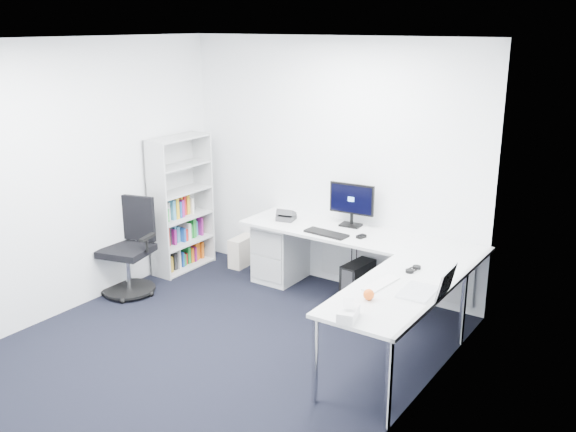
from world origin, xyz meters
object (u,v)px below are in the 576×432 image
Objects in this scene: bookshelf at (181,204)px; l_desk at (341,279)px; laptop at (419,278)px; task_chair at (126,248)px; monitor at (351,204)px.

l_desk is at bearing -1.32° from bookshelf.
task_chair is at bearing 179.45° from laptop.
bookshelf is 1.53× the size of task_chair.
l_desk is 2.31m from task_chair.
task_chair is 2.80× the size of laptop.
task_chair is at bearing -158.53° from l_desk.
task_chair is 2.44m from monitor.
monitor reaches higher than laptop.
bookshelf is at bearing 178.68° from l_desk.
task_chair is at bearing -149.46° from monitor.
monitor reaches higher than task_chair.
laptop reaches higher than l_desk.
monitor is (1.98, 0.49, 0.19)m from bookshelf.
task_chair reaches higher than l_desk.
laptop is at bearing -13.19° from bookshelf.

